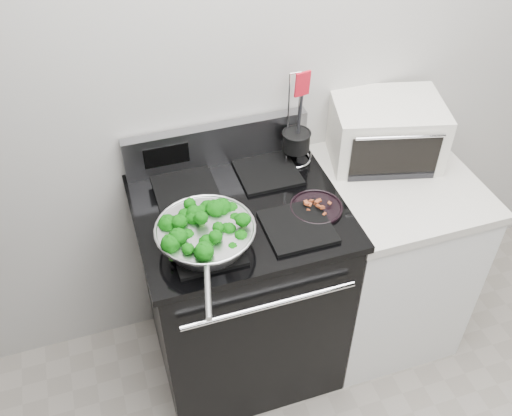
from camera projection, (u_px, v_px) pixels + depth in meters
name	position (u px, v px, depth m)	size (l,w,h in m)	color
back_wall	(286.00, 59.00, 2.20)	(4.00, 0.02, 2.70)	#B4B0AB
gas_range	(241.00, 287.00, 2.47)	(0.79, 0.69, 1.13)	black
counter	(383.00, 256.00, 2.64)	(0.62, 0.68, 0.92)	white
skillet	(206.00, 235.00, 1.97)	(0.35, 0.55, 0.08)	silver
broccoli_pile	(205.00, 230.00, 1.96)	(0.28, 0.28, 0.10)	#043105
bacon_plate	(316.00, 205.00, 2.14)	(0.20, 0.20, 0.04)	black
utensil_holder	(296.00, 146.00, 2.33)	(0.13, 0.13, 0.41)	silver
toaster_oven	(385.00, 131.00, 2.37)	(0.51, 0.43, 0.26)	silver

